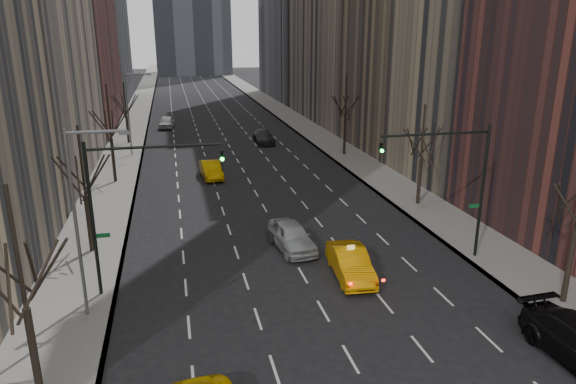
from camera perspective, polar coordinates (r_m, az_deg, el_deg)
sidewalk_left at (r=84.59m, az=-16.65°, el=7.63°), size 4.50×320.00×0.15m
sidewalk_right at (r=86.50m, az=-0.10°, el=8.54°), size 4.50×320.00×0.15m
tree_lw_a at (r=20.37m, az=-27.06°, el=-11.56°), size 3.36×3.50×8.28m
tree_lw_b at (r=33.19m, az=-21.57°, el=-0.36°), size 3.36×3.50×7.82m
tree_lw_c at (r=48.54m, az=-19.04°, el=5.54°), size 3.36×3.50×8.74m
tree_lw_d at (r=66.30m, az=-17.53°, el=8.16°), size 3.36×3.50×7.36m
tree_rw_a at (r=28.44m, az=29.27°, el=-3.90°), size 3.36×3.50×8.28m
tree_rw_b at (r=41.09m, az=14.56°, el=3.51°), size 3.36×3.50×7.82m
tree_rw_c at (r=57.28m, az=6.37°, el=8.02°), size 3.36×3.50×8.74m
traffic_mast_left at (r=26.61m, az=-17.59°, el=-0.12°), size 6.69×0.39×8.00m
traffic_mast_right at (r=30.84m, az=18.38°, el=2.12°), size 6.69×0.39×8.00m
streetlight_near at (r=24.90m, az=-21.90°, el=-1.42°), size 2.83×0.22×9.00m
streetlight_far at (r=59.02m, az=-17.05°, el=9.20°), size 2.83×0.22×9.00m
taxi_sedan at (r=29.01m, az=6.94°, el=-7.83°), size 2.15×5.17×1.66m
silver_sedan_ahead at (r=32.39m, az=0.42°, el=-4.91°), size 2.60×5.23×1.71m
far_taxi at (r=48.88m, az=-8.53°, el=2.47°), size 2.02×4.92×1.58m
far_suv_grey at (r=64.28m, az=-2.73°, el=6.17°), size 2.34×5.54×1.60m
far_car_white at (r=76.73m, az=-13.34°, el=7.56°), size 2.47×5.16×1.70m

